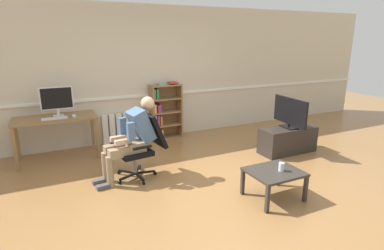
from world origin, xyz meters
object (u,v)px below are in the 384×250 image
object	(u,v)px
computer_desk	(55,123)
radiator	(123,128)
bookshelf	(164,112)
office_chair	(143,143)
coffee_table	(274,174)
drinking_glass	(281,167)
person_seated	(131,137)
keyboard	(54,118)
computer_mouse	(74,116)
tv_screen	(290,112)
imac_monitor	(57,99)
tv_stand	(288,140)

from	to	relation	value
computer_desk	radiator	bearing A→B (deg)	17.53
bookshelf	office_chair	distance (m)	1.87
coffee_table	drinking_glass	bearing A→B (deg)	-29.99
radiator	person_seated	distance (m)	1.79
office_chair	coffee_table	xyz separation A→B (m)	(1.32, -1.43, -0.19)
coffee_table	keyboard	bearing A→B (deg)	133.40
computer_mouse	bookshelf	bearing A→B (deg)	12.91
computer_desk	tv_screen	xyz separation A→B (m)	(3.85, -1.51, 0.11)
radiator	drinking_glass	distance (m)	3.45
office_chair	tv_screen	bearing A→B (deg)	78.93
keyboard	coffee_table	bearing A→B (deg)	-46.60
keyboard	person_seated	size ratio (longest dim) A/B	0.33
computer_desk	drinking_glass	bearing A→B (deg)	-47.80
keyboard	drinking_glass	bearing A→B (deg)	-46.23
computer_desk	imac_monitor	bearing A→B (deg)	49.39
computer_mouse	tv_stand	world-z (taller)	computer_mouse
keyboard	drinking_glass	world-z (taller)	keyboard
computer_desk	office_chair	distance (m)	1.76
office_chair	coffee_table	distance (m)	1.96
office_chair	tv_screen	xyz separation A→B (m)	(2.70, -0.19, 0.24)
bookshelf	person_seated	size ratio (longest dim) A/B	0.97
imac_monitor	keyboard	size ratio (longest dim) A/B	1.33
keyboard	office_chair	xyz separation A→B (m)	(1.16, -1.18, -0.24)
computer_mouse	radiator	bearing A→B (deg)	28.63
imac_monitor	tv_screen	world-z (taller)	imac_monitor
imac_monitor	person_seated	bearing A→B (deg)	-57.82
keyboard	tv_stand	xyz separation A→B (m)	(3.86, -1.37, -0.53)
tv_screen	computer_mouse	bearing A→B (deg)	72.24
office_chair	tv_screen	size ratio (longest dim) A/B	1.14
tv_screen	keyboard	bearing A→B (deg)	74.08
drinking_glass	tv_screen	bearing A→B (deg)	44.58
bookshelf	tv_screen	bearing A→B (deg)	-45.71
office_chair	person_seated	size ratio (longest dim) A/B	0.79
bookshelf	tv_stand	xyz separation A→B (m)	(1.76, -1.80, -0.33)
radiator	coffee_table	world-z (taller)	radiator
bookshelf	coffee_table	bearing A→B (deg)	-82.97
bookshelf	tv_screen	size ratio (longest dim) A/B	1.40
radiator	person_seated	xyz separation A→B (m)	(-0.27, -1.74, 0.35)
radiator	computer_desk	bearing A→B (deg)	-162.47
bookshelf	coffee_table	world-z (taller)	bookshelf
bookshelf	tv_screen	xyz separation A→B (m)	(1.76, -1.80, 0.19)
radiator	person_seated	bearing A→B (deg)	-98.89
bookshelf	drinking_glass	bearing A→B (deg)	-81.73
person_seated	coffee_table	distance (m)	2.09
imac_monitor	person_seated	size ratio (longest dim) A/B	0.44
computer_mouse	drinking_glass	xyz separation A→B (m)	(2.24, -2.68, -0.33)
person_seated	bookshelf	bearing A→B (deg)	138.35
bookshelf	radiator	xyz separation A→B (m)	(-0.86, 0.10, -0.27)
imac_monitor	keyboard	bearing A→B (deg)	-109.29
office_chair	drinking_glass	xyz separation A→B (m)	(1.39, -1.48, -0.08)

